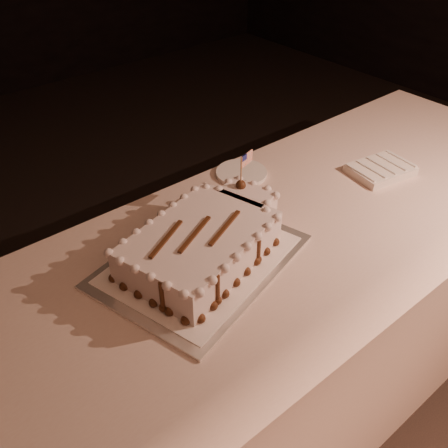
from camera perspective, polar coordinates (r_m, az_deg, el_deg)
banquet_table at (r=1.64m, az=4.26°, el=-12.13°), size 2.40×0.80×0.75m
cake_board at (r=1.31m, az=-2.71°, el=-4.22°), size 0.60×0.51×0.01m
doily at (r=1.30m, az=-2.71°, el=-4.05°), size 0.53×0.46×0.00m
sheet_cake at (r=1.29m, az=-2.05°, el=-1.83°), size 0.50×0.36×0.19m
napkin_stack at (r=1.74m, az=17.46°, el=5.96°), size 0.22×0.18×0.03m
side_plate at (r=1.66m, az=2.00°, el=5.84°), size 0.17×0.17×0.01m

